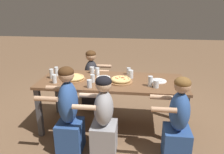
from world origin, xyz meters
The scene contains 21 objects.
ground_plane centered at (0.00, 0.00, 0.00)m, with size 18.00×18.00×0.00m, color brown.
dining_table centered at (0.00, 0.00, 0.71)m, with size 2.17×0.86×0.79m.
pizza_board_main centered at (-0.58, -0.06, 0.82)m, with size 0.35×0.35×0.06m.
pizza_board_second centered at (0.14, -0.07, 0.82)m, with size 0.35×0.35×0.06m.
empty_plate_a centered at (-0.14, 0.09, 0.80)m, with size 0.21×0.21×0.02m.
empty_plate_b centered at (0.69, 0.03, 0.80)m, with size 0.24×0.24×0.02m.
cocktail_glass_blue centered at (-0.37, 0.30, 0.84)m, with size 0.08×0.08×0.13m.
drinking_glass_a centered at (-0.26, 0.21, 0.85)m, with size 0.07×0.07×0.12m.
drinking_glass_b centered at (-0.27, -0.33, 0.84)m, with size 0.07×0.07×0.11m.
drinking_glass_c centered at (0.56, -0.18, 0.86)m, with size 0.06×0.06×0.15m.
drinking_glass_d centered at (-0.27, -0.11, 0.84)m, with size 0.07×0.07×0.11m.
drinking_glass_e centered at (0.23, 0.30, 0.84)m, with size 0.06×0.06×0.11m.
drinking_glass_f centered at (0.27, 0.13, 0.85)m, with size 0.08×0.08×0.13m.
drinking_glass_g centered at (-0.90, 0.10, 0.86)m, with size 0.06×0.06×0.14m.
drinking_glass_h centered at (-0.81, -0.22, 0.85)m, with size 0.06×0.06×0.13m.
drinking_glass_i centered at (-0.93, -0.02, 0.86)m, with size 0.06×0.06×0.15m.
drinking_glass_j centered at (0.63, -0.22, 0.84)m, with size 0.08×0.08×0.11m.
diner_near_center centered at (-0.03, -0.65, 0.49)m, with size 0.51×0.40×1.08m.
diner_near_right centered at (0.89, -0.65, 0.50)m, with size 0.51×0.40×1.10m.
diner_near_midleft centered at (-0.48, -0.65, 0.54)m, with size 0.51×0.40×1.18m.
diner_far_midleft centered at (-0.46, 0.65, 0.50)m, with size 0.51×0.40×1.10m.
Camera 1 is at (0.37, -3.06, 1.91)m, focal length 35.00 mm.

